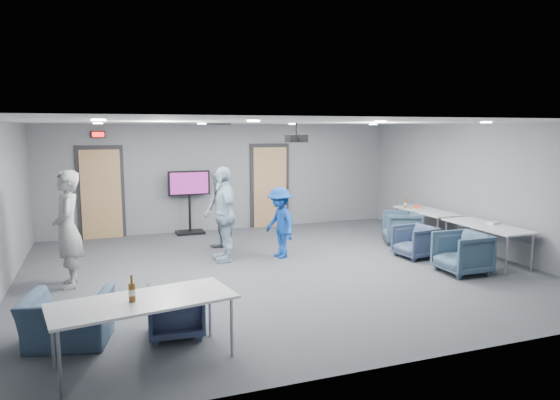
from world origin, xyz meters
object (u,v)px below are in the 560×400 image
object	(u,v)px
chair_front_a	(175,311)
bottle_front	(132,292)
person_b	(220,211)
table_right_b	(487,227)
chair_right_c	(462,253)
chair_right_a	(402,228)
tv_stand	(189,198)
person_c	(224,214)
person_d	(280,223)
chair_right_b	(415,242)
bottle_right	(405,204)
table_right_a	(427,212)
projector	(296,138)
table_front_left	(143,303)
chair_front_b	(68,319)
person_a	(68,229)

from	to	relation	value
chair_front_a	bottle_front	world-z (taller)	bottle_front
person_b	table_right_b	xyz separation A→B (m)	(4.67, -2.59, -0.18)
person_b	chair_right_c	bearing A→B (deg)	39.39
chair_right_a	chair_front_a	size ratio (longest dim) A/B	1.16
chair_right_c	tv_stand	xyz separation A→B (m)	(-3.99, 5.11, 0.52)
person_c	person_d	xyz separation A→B (m)	(1.11, -0.13, -0.22)
chair_right_b	bottle_right	xyz separation A→B (m)	(0.87, 1.65, 0.50)
tv_stand	table_right_b	bearing A→B (deg)	-43.04
person_d	table_right_a	xyz separation A→B (m)	(3.65, 0.18, -0.03)
chair_front_a	projector	xyz separation A→B (m)	(2.71, 2.69, 2.09)
table_front_left	person_d	bearing A→B (deg)	42.27
chair_front_a	table_right_b	distance (m)	6.39
person_d	projector	distance (m)	1.77
chair_right_c	person_b	bearing A→B (deg)	-128.88
person_c	projector	bearing A→B (deg)	62.96
chair_right_b	chair_front_b	world-z (taller)	chair_right_b
person_a	bottle_front	size ratio (longest dim) A/B	6.50
bottle_front	person_c	bearing A→B (deg)	63.46
chair_right_a	table_right_a	xyz separation A→B (m)	(0.65, -0.00, 0.32)
table_right_a	chair_right_c	bearing A→B (deg)	157.80
person_b	table_right_a	bearing A→B (deg)	70.64
tv_stand	projector	distance (m)	4.01
table_front_left	table_right_a	bearing A→B (deg)	21.36
chair_front_a	projector	bearing A→B (deg)	-130.91
chair_front_a	table_right_a	bearing A→B (deg)	-147.26
person_c	chair_right_b	xyz separation A→B (m)	(3.67, -1.09, -0.60)
chair_right_a	chair_front_a	distance (m)	6.50
chair_right_a	person_d	bearing A→B (deg)	-62.99
person_c	chair_right_a	bearing A→B (deg)	89.77
table_right_a	projector	size ratio (longest dim) A/B	4.69
person_d	chair_right_c	xyz separation A→B (m)	(2.69, -2.19, -0.34)
person_c	table_front_left	size ratio (longest dim) A/B	0.90
chair_right_c	bottle_right	world-z (taller)	bottle_right
bottle_front	bottle_right	size ratio (longest dim) A/B	1.16
chair_front_a	chair_front_b	world-z (taller)	chair_front_a
person_d	tv_stand	xyz separation A→B (m)	(-1.31, 2.92, 0.18)
chair_front_b	tv_stand	bearing A→B (deg)	-99.62
person_b	chair_right_c	size ratio (longest dim) A/B	2.11
person_c	chair_front_a	size ratio (longest dim) A/B	2.69
chair_right_c	table_right_a	xyz separation A→B (m)	(0.97, 2.38, 0.31)
bottle_right	table_front_left	bearing A→B (deg)	-144.81
person_b	person_c	bearing A→B (deg)	-18.82
chair_right_a	tv_stand	xyz separation A→B (m)	(-4.31, 2.73, 0.52)
bottle_front	bottle_right	distance (m)	7.95
chair_front_a	table_right_b	size ratio (longest dim) A/B	0.38
chair_front_b	bottle_front	xyz separation A→B (m)	(0.71, -0.83, 0.53)
chair_right_a	table_right_a	bearing A→B (deg)	113.22
projector	person_d	bearing A→B (deg)	107.83
chair_right_a	chair_front_b	size ratio (longest dim) A/B	0.84
chair_right_a	table_right_b	world-z (taller)	same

